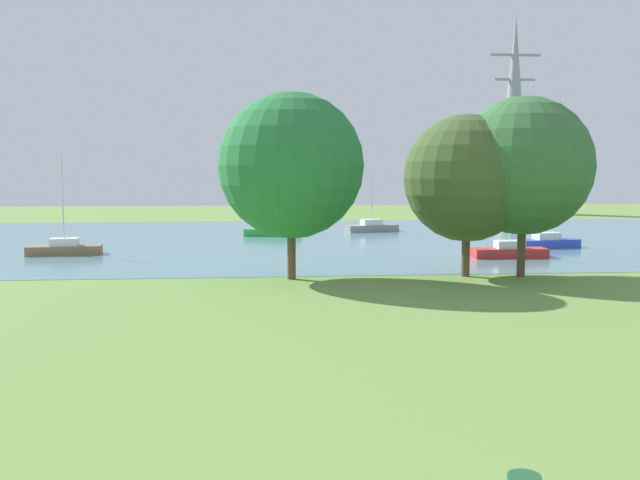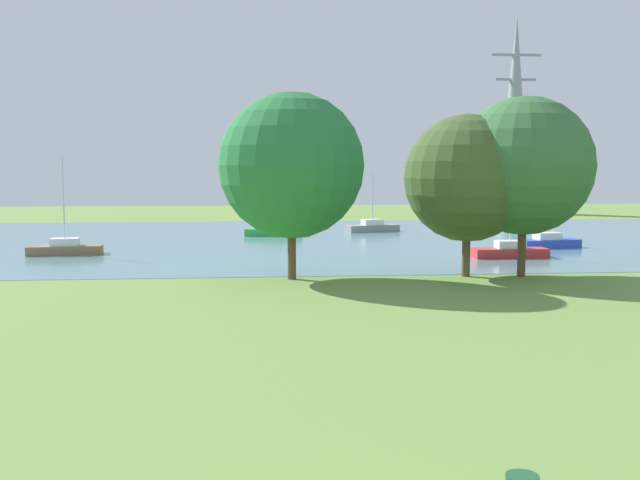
{
  "view_description": "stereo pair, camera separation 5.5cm",
  "coord_description": "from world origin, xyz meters",
  "px_view_note": "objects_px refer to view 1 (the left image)",
  "views": [
    {
      "loc": [
        -0.86,
        -9.44,
        5.95
      ],
      "look_at": [
        1.88,
        20.62,
        2.92
      ],
      "focal_mm": 41.83,
      "sensor_mm": 36.0,
      "label": 1
    },
    {
      "loc": [
        -0.8,
        -9.45,
        5.95
      ],
      "look_at": [
        1.88,
        20.62,
        2.92
      ],
      "focal_mm": 41.83,
      "sensor_mm": 36.0,
      "label": 2
    }
  ],
  "objects_px": {
    "tree_east_far": "(291,166)",
    "sailboat_brown": "(64,248)",
    "tree_west_far": "(467,178)",
    "tree_mid_shore": "(523,166)",
    "sailboat_red": "(509,251)",
    "electricity_pylon": "(514,115)",
    "sailboat_blue": "(546,242)",
    "sailboat_gray": "(371,227)",
    "sailboat_green": "(273,231)"
  },
  "relations": [
    {
      "from": "sailboat_red",
      "to": "electricity_pylon",
      "type": "xyz_separation_m",
      "value": [
        16.13,
        45.1,
        11.8
      ]
    },
    {
      "from": "sailboat_brown",
      "to": "tree_east_far",
      "type": "height_order",
      "value": "tree_east_far"
    },
    {
      "from": "tree_mid_shore",
      "to": "sailboat_green",
      "type": "bearing_deg",
      "value": 117.56
    },
    {
      "from": "sailboat_brown",
      "to": "sailboat_gray",
      "type": "height_order",
      "value": "sailboat_brown"
    },
    {
      "from": "sailboat_blue",
      "to": "sailboat_red",
      "type": "xyz_separation_m",
      "value": [
        -4.65,
        -5.39,
        0.01
      ]
    },
    {
      "from": "tree_east_far",
      "to": "electricity_pylon",
      "type": "xyz_separation_m",
      "value": [
        30.64,
        52.89,
        6.32
      ]
    },
    {
      "from": "sailboat_brown",
      "to": "tree_west_far",
      "type": "height_order",
      "value": "tree_west_far"
    },
    {
      "from": "sailboat_blue",
      "to": "sailboat_gray",
      "type": "relative_size",
      "value": 1.03
    },
    {
      "from": "sailboat_brown",
      "to": "sailboat_red",
      "type": "bearing_deg",
      "value": -8.18
    },
    {
      "from": "sailboat_red",
      "to": "sailboat_gray",
      "type": "relative_size",
      "value": 1.26
    },
    {
      "from": "sailboat_green",
      "to": "tree_mid_shore",
      "type": "distance_m",
      "value": 27.81
    },
    {
      "from": "tree_mid_shore",
      "to": "electricity_pylon",
      "type": "relative_size",
      "value": 0.39
    },
    {
      "from": "sailboat_gray",
      "to": "tree_west_far",
      "type": "relative_size",
      "value": 0.61
    },
    {
      "from": "tree_east_far",
      "to": "electricity_pylon",
      "type": "bearing_deg",
      "value": 59.91
    },
    {
      "from": "tree_east_far",
      "to": "electricity_pylon",
      "type": "distance_m",
      "value": 61.45
    },
    {
      "from": "sailboat_brown",
      "to": "tree_mid_shore",
      "type": "xyz_separation_m",
      "value": [
        26.87,
        -12.15,
        5.47
      ]
    },
    {
      "from": "sailboat_gray",
      "to": "tree_west_far",
      "type": "xyz_separation_m",
      "value": [
        0.74,
        -27.26,
        4.83
      ]
    },
    {
      "from": "sailboat_blue",
      "to": "sailboat_gray",
      "type": "bearing_deg",
      "value": 126.47
    },
    {
      "from": "sailboat_green",
      "to": "tree_mid_shore",
      "type": "bearing_deg",
      "value": -62.44
    },
    {
      "from": "sailboat_blue",
      "to": "sailboat_brown",
      "type": "distance_m",
      "value": 33.73
    },
    {
      "from": "sailboat_brown",
      "to": "sailboat_red",
      "type": "relative_size",
      "value": 0.98
    },
    {
      "from": "tree_east_far",
      "to": "sailboat_gray",
      "type": "bearing_deg",
      "value": 72.49
    },
    {
      "from": "sailboat_green",
      "to": "tree_west_far",
      "type": "relative_size",
      "value": 0.77
    },
    {
      "from": "tree_mid_shore",
      "to": "electricity_pylon",
      "type": "xyz_separation_m",
      "value": [
        18.32,
        53.07,
        6.34
      ]
    },
    {
      "from": "tree_east_far",
      "to": "sailboat_brown",
      "type": "bearing_deg",
      "value": 140.57
    },
    {
      "from": "tree_mid_shore",
      "to": "electricity_pylon",
      "type": "height_order",
      "value": "electricity_pylon"
    },
    {
      "from": "sailboat_blue",
      "to": "electricity_pylon",
      "type": "distance_m",
      "value": 42.99
    },
    {
      "from": "tree_west_far",
      "to": "tree_mid_shore",
      "type": "bearing_deg",
      "value": -6.37
    },
    {
      "from": "tree_mid_shore",
      "to": "electricity_pylon",
      "type": "bearing_deg",
      "value": 70.96
    },
    {
      "from": "sailboat_brown",
      "to": "electricity_pylon",
      "type": "relative_size",
      "value": 0.26
    },
    {
      "from": "tree_east_far",
      "to": "tree_mid_shore",
      "type": "relative_size",
      "value": 1.01
    },
    {
      "from": "sailboat_green",
      "to": "electricity_pylon",
      "type": "bearing_deg",
      "value": 43.05
    },
    {
      "from": "sailboat_brown",
      "to": "electricity_pylon",
      "type": "xyz_separation_m",
      "value": [
        45.18,
        40.93,
        11.8
      ]
    },
    {
      "from": "tree_mid_shore",
      "to": "sailboat_red",
      "type": "bearing_deg",
      "value": 74.68
    },
    {
      "from": "sailboat_red",
      "to": "tree_mid_shore",
      "type": "relative_size",
      "value": 0.69
    },
    {
      "from": "tree_west_far",
      "to": "tree_mid_shore",
      "type": "height_order",
      "value": "tree_mid_shore"
    },
    {
      "from": "sailboat_gray",
      "to": "tree_east_far",
      "type": "relative_size",
      "value": 0.54
    },
    {
      "from": "sailboat_blue",
      "to": "sailboat_gray",
      "type": "height_order",
      "value": "sailboat_blue"
    },
    {
      "from": "sailboat_brown",
      "to": "sailboat_red",
      "type": "xyz_separation_m",
      "value": [
        29.05,
        -4.18,
        0.0
      ]
    },
    {
      "from": "sailboat_green",
      "to": "tree_west_far",
      "type": "bearing_deg",
      "value": -67.93
    },
    {
      "from": "sailboat_blue",
      "to": "sailboat_brown",
      "type": "relative_size",
      "value": 0.84
    },
    {
      "from": "sailboat_gray",
      "to": "electricity_pylon",
      "type": "relative_size",
      "value": 0.21
    },
    {
      "from": "sailboat_brown",
      "to": "sailboat_gray",
      "type": "bearing_deg",
      "value": 33.67
    },
    {
      "from": "sailboat_green",
      "to": "sailboat_gray",
      "type": "relative_size",
      "value": 1.27
    },
    {
      "from": "electricity_pylon",
      "to": "sailboat_gray",
      "type": "bearing_deg",
      "value": -130.8
    },
    {
      "from": "sailboat_brown",
      "to": "tree_east_far",
      "type": "relative_size",
      "value": 0.67
    },
    {
      "from": "tree_east_far",
      "to": "electricity_pylon",
      "type": "height_order",
      "value": "electricity_pylon"
    },
    {
      "from": "sailboat_green",
      "to": "tree_mid_shore",
      "type": "xyz_separation_m",
      "value": [
        12.62,
        -24.18,
        5.46
      ]
    },
    {
      "from": "sailboat_brown",
      "to": "sailboat_green",
      "type": "height_order",
      "value": "sailboat_green"
    },
    {
      "from": "sailboat_blue",
      "to": "sailboat_red",
      "type": "height_order",
      "value": "sailboat_red"
    }
  ]
}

